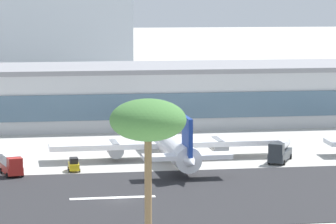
# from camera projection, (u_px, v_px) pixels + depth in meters

# --- Properties ---
(ground_plane) EXTENTS (1400.00, 1400.00, 0.00)m
(ground_plane) POSITION_uv_depth(u_px,v_px,m) (119.00, 200.00, 123.88)
(ground_plane) COLOR #B2AFA8
(runway_strip) EXTENTS (800.00, 36.12, 0.08)m
(runway_strip) POSITION_uv_depth(u_px,v_px,m) (118.00, 198.00, 125.35)
(runway_strip) COLOR #262628
(runway_strip) RESTS_ON ground_plane
(runway_centreline_dash_4) EXTENTS (12.00, 1.20, 0.01)m
(runway_centreline_dash_4) POSITION_uv_depth(u_px,v_px,m) (113.00, 198.00, 125.22)
(runway_centreline_dash_4) COLOR white
(runway_centreline_dash_4) RESTS_ON runway_strip
(terminal_building) EXTENTS (192.72, 27.21, 12.89)m
(terminal_building) POSITION_uv_depth(u_px,v_px,m) (129.00, 95.00, 198.71)
(terminal_building) COLOR #B7BABC
(terminal_building) RESTS_ON ground_plane
(airliner_navy_tail_gate_1) EXTENTS (40.65, 46.12, 9.62)m
(airliner_navy_tail_gate_1) POSITION_uv_depth(u_px,v_px,m) (168.00, 142.00, 154.49)
(airliner_navy_tail_gate_1) COLOR white
(airliner_navy_tail_gate_1) RESTS_ON ground_plane
(service_fuel_truck_0) EXTENTS (6.21, 8.75, 3.95)m
(service_fuel_truck_0) POSITION_uv_depth(u_px,v_px,m) (280.00, 150.00, 152.79)
(service_fuel_truck_0) COLOR #2D3338
(service_fuel_truck_0) RESTS_ON ground_plane
(service_baggage_tug_1) EXTENTS (1.92, 3.22, 2.20)m
(service_baggage_tug_1) POSITION_uv_depth(u_px,v_px,m) (74.00, 165.00, 144.57)
(service_baggage_tug_1) COLOR gold
(service_baggage_tug_1) RESTS_ON ground_plane
(service_box_truck_2) EXTENTS (3.83, 6.40, 3.25)m
(service_box_truck_2) POSITION_uv_depth(u_px,v_px,m) (12.00, 164.00, 141.02)
(service_box_truck_2) COLOR #B2231E
(service_box_truck_2) RESTS_ON ground_plane
(palm_tree_0) EXTENTS (7.92, 7.92, 17.51)m
(palm_tree_0) POSITION_uv_depth(u_px,v_px,m) (148.00, 122.00, 92.14)
(palm_tree_0) COLOR brown
(palm_tree_0) RESTS_ON ground_plane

